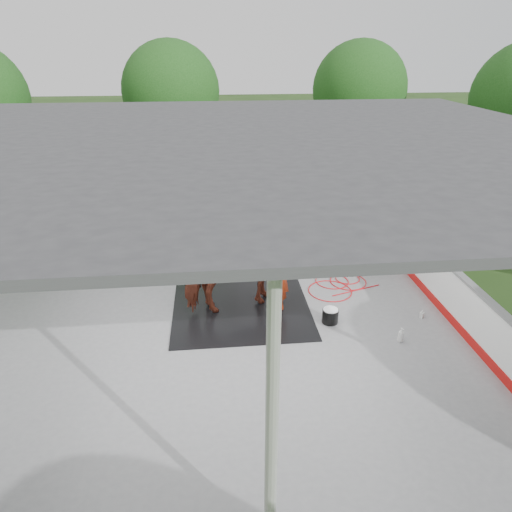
{
  "coord_description": "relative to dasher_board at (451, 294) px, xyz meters",
  "views": [
    {
      "loc": [
        -0.52,
        -8.19,
        5.56
      ],
      "look_at": [
        0.41,
        0.94,
        1.28
      ],
      "focal_mm": 32.0,
      "sensor_mm": 36.0,
      "label": 1
    }
  ],
  "objects": [
    {
      "name": "soap_bottle_b",
      "position": [
        -0.6,
        -0.03,
        -0.45
      ],
      "size": [
        0.12,
        0.12,
        0.19
      ],
      "primitive_type": "imported",
      "rotation": [
        0.0,
        0.0,
        -0.94
      ],
      "color": "#338CD8",
      "rests_on": "concrete_slab"
    },
    {
      "name": "handler",
      "position": [
        -3.68,
        0.73,
        0.28
      ],
      "size": [
        0.5,
        0.66,
        1.64
      ],
      "primitive_type": "imported",
      "rotation": [
        0.0,
        0.0,
        -1.38
      ],
      "color": "red",
      "rests_on": "concrete_slab"
    },
    {
      "name": "wash_bucket",
      "position": [
        -2.67,
        0.0,
        -0.38
      ],
      "size": [
        0.35,
        0.35,
        0.33
      ],
      "color": "black",
      "rests_on": "concrete_slab"
    },
    {
      "name": "horse",
      "position": [
        -4.55,
        0.75,
        0.52
      ],
      "size": [
        2.67,
        1.8,
        2.07
      ],
      "primitive_type": "imported",
      "rotation": [
        0.0,
        0.0,
        1.88
      ],
      "color": "maroon",
      "rests_on": "rubber_mat"
    },
    {
      "name": "dasher_board",
      "position": [
        0.0,
        0.0,
        0.0
      ],
      "size": [
        0.16,
        8.0,
        1.15
      ],
      "color": "#B0100E",
      "rests_on": "concrete_slab"
    },
    {
      "name": "tree_belt",
      "position": [
        -4.3,
        0.9,
        3.2
      ],
      "size": [
        28.0,
        28.0,
        5.8
      ],
      "color": "#382314",
      "rests_on": "ground"
    },
    {
      "name": "concrete_slab",
      "position": [
        -4.6,
        0.0,
        -0.57
      ],
      "size": [
        12.0,
        10.0,
        0.05
      ],
      "primitive_type": "cube",
      "color": "slate",
      "rests_on": "ground"
    },
    {
      "name": "pavilion_structure",
      "position": [
        -4.6,
        -0.0,
        3.37
      ],
      "size": [
        12.6,
        10.6,
        4.05
      ],
      "color": "beige",
      "rests_on": "ground"
    },
    {
      "name": "soap_bottle_a",
      "position": [
        -1.42,
        -0.84,
        -0.38
      ],
      "size": [
        0.16,
        0.16,
        0.32
      ],
      "primitive_type": "imported",
      "rotation": [
        0.0,
        0.0,
        0.38
      ],
      "color": "silver",
      "rests_on": "concrete_slab"
    },
    {
      "name": "ground",
      "position": [
        -4.6,
        0.0,
        -0.59
      ],
      "size": [
        100.0,
        100.0,
        0.0
      ],
      "primitive_type": "plane",
      "color": "#1E3814"
    },
    {
      "name": "hose_coil",
      "position": [
        -2.04,
        1.64,
        -0.53
      ],
      "size": [
        1.84,
        1.45,
        0.02
      ],
      "color": "red",
      "rests_on": "concrete_slab"
    },
    {
      "name": "rubber_mat",
      "position": [
        -4.55,
        0.75,
        -0.53
      ],
      "size": [
        3.09,
        2.9,
        0.02
      ],
      "primitive_type": "cube",
      "color": "black",
      "rests_on": "concrete_slab"
    }
  ]
}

